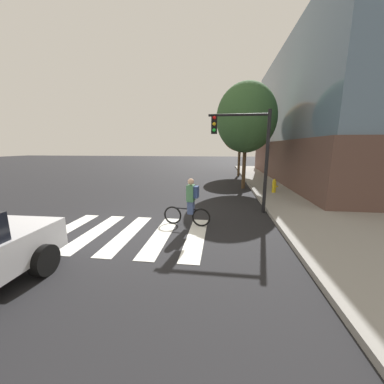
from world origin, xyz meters
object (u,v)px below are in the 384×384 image
(traffic_light_near, at_px, (247,144))
(street_tree_mid, at_px, (240,128))
(fire_hydrant, at_px, (274,186))
(street_tree_near, at_px, (246,118))
(cyclist, at_px, (190,203))

(traffic_light_near, distance_m, street_tree_mid, 12.35)
(fire_hydrant, xyz_separation_m, street_tree_mid, (-1.38, 8.52, 3.93))
(street_tree_near, bearing_deg, cyclist, -108.72)
(traffic_light_near, bearing_deg, street_tree_mid, 86.70)
(street_tree_mid, bearing_deg, traffic_light_near, -93.30)
(cyclist, bearing_deg, street_tree_mid, 79.01)
(cyclist, distance_m, fire_hydrant, 7.04)
(cyclist, relative_size, traffic_light_near, 0.41)
(cyclist, xyz_separation_m, fire_hydrant, (4.14, 5.69, -0.31))
(fire_hydrant, distance_m, street_tree_mid, 9.48)
(cyclist, height_order, fire_hydrant, cyclist)
(cyclist, bearing_deg, traffic_light_near, 44.03)
(cyclist, bearing_deg, street_tree_near, 71.28)
(street_tree_mid, bearing_deg, street_tree_near, -91.66)
(cyclist, bearing_deg, fire_hydrant, 53.99)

